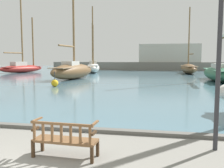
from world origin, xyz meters
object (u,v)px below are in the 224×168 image
park_bench (65,139)px  sailboat_far_port (22,67)px  sailboat_outer_starboard (219,71)px  lamp_post (219,54)px  channel_buoy (55,83)px  sailboat_outer_port (188,68)px  sailboat_mid_starboard (93,66)px  sailboat_distant_harbor (73,70)px

park_bench → sailboat_far_port: sailboat_far_port is taller
park_bench → sailboat_outer_starboard: 24.63m
lamp_post → channel_buoy: 16.84m
channel_buoy → sailboat_outer_starboard: bearing=30.0°
park_bench → channel_buoy: (-6.60, 14.34, -0.08)m
sailboat_far_port → sailboat_outer_starboard: bearing=-21.1°
sailboat_outer_port → lamp_post: 36.46m
sailboat_mid_starboard → sailboat_distant_harbor: 14.21m
sailboat_mid_starboard → channel_buoy: size_ratio=8.81×
sailboat_outer_port → sailboat_mid_starboard: bearing=-177.6°
sailboat_outer_port → sailboat_far_port: (-28.73, -2.75, 0.09)m
sailboat_outer_port → lamp_post: bearing=-94.9°
sailboat_mid_starboard → sailboat_distant_harbor: bearing=-84.2°
sailboat_outer_starboard → sailboat_mid_starboard: bearing=142.5°
sailboat_distant_harbor → sailboat_far_port: (-13.92, 12.06, -0.07)m
sailboat_outer_starboard → lamp_post: bearing=-102.4°
sailboat_distant_harbor → sailboat_far_port: size_ratio=0.96×
sailboat_mid_starboard → sailboat_far_port: size_ratio=0.90×
park_bench → sailboat_far_port: (-21.86, 34.79, 0.59)m
park_bench → sailboat_mid_starboard: 38.05m
lamp_post → channel_buoy: size_ratio=3.26×
sailboat_outer_starboard → channel_buoy: bearing=-150.0°
channel_buoy → sailboat_mid_starboard: bearing=97.0°
channel_buoy → sailboat_distant_harbor: bearing=99.0°
sailboat_outer_starboard → sailboat_far_port: bearing=158.9°
sailboat_far_port → lamp_post: size_ratio=3.02×
park_bench → sailboat_outer_port: (6.88, 37.54, 0.49)m
park_bench → sailboat_outer_starboard: size_ratio=0.11×
sailboat_mid_starboard → sailboat_outer_port: 16.27m
sailboat_outer_port → sailboat_far_port: sailboat_far_port is taller
park_bench → sailboat_distant_harbor: 24.08m
sailboat_distant_harbor → channel_buoy: (1.33, -8.39, -0.74)m
sailboat_outer_starboard → lamp_post: (-4.78, -21.84, 1.43)m
sailboat_mid_starboard → sailboat_outer_port: (16.25, 0.67, -0.20)m
sailboat_distant_harbor → sailboat_outer_port: size_ratio=1.13×
sailboat_mid_starboard → sailboat_far_port: (-12.48, -2.08, -0.11)m
sailboat_distant_harbor → sailboat_outer_port: 20.95m
sailboat_distant_harbor → channel_buoy: size_ratio=9.41×
sailboat_mid_starboard → sailboat_far_port: sailboat_far_port is taller
sailboat_far_port → sailboat_distant_harbor: bearing=-40.9°
lamp_post → sailboat_far_port: bearing=127.4°
channel_buoy → lamp_post: bearing=-51.6°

